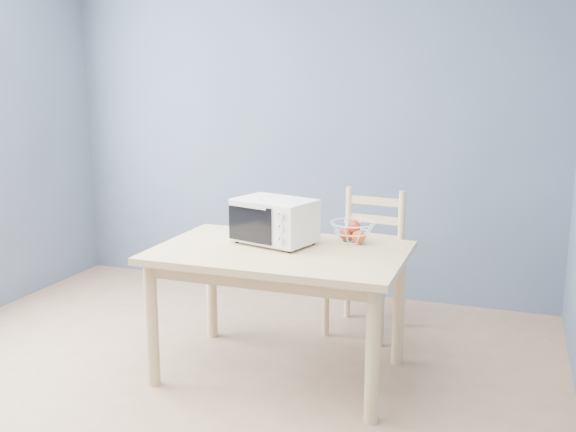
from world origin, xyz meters
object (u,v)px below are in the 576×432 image
(toaster_oven, at_px, (272,220))
(fruit_basket, at_px, (353,231))
(dining_chair, at_px, (366,262))
(dining_table, at_px, (280,267))

(toaster_oven, relative_size, fruit_basket, 1.71)
(fruit_basket, distance_m, dining_chair, 0.66)
(dining_table, relative_size, fruit_basket, 4.67)
(fruit_basket, xyz_separation_m, dining_chair, (-0.04, 0.56, -0.35))
(fruit_basket, bearing_deg, dining_chair, 94.16)
(dining_table, height_order, toaster_oven, toaster_oven)
(toaster_oven, distance_m, dining_chair, 0.93)
(toaster_oven, relative_size, dining_chair, 0.54)
(dining_table, xyz_separation_m, toaster_oven, (-0.09, 0.12, 0.24))
(dining_table, bearing_deg, fruit_basket, 39.64)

